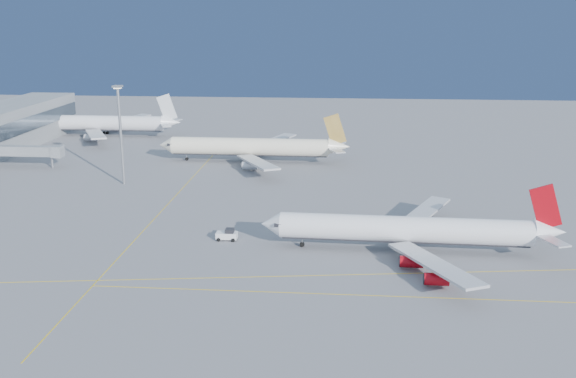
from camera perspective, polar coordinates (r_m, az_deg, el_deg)
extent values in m
plane|color=slate|center=(123.68, 3.13, -6.59)|extent=(500.00, 500.00, 0.00)
cube|color=#3F4C59|center=(230.36, -23.55, 4.76)|extent=(0.40, 107.80, 5.00)
cube|color=gray|center=(214.73, -22.49, 3.15)|extent=(22.00, 3.00, 3.00)
cylinder|color=gray|center=(211.31, -20.25, 2.47)|extent=(0.70, 0.70, 5.20)
cube|color=gray|center=(209.95, -19.82, 3.15)|extent=(3.20, 3.60, 3.40)
cube|color=#DEB40C|center=(110.80, 5.53, -9.34)|extent=(90.00, 0.18, 0.02)
cube|color=#DEB40C|center=(118.13, 3.04, -7.67)|extent=(118.86, 16.88, 0.02)
cube|color=#DEB40C|center=(157.81, -11.22, -1.98)|extent=(0.18, 140.00, 0.02)
cylinder|color=white|center=(130.17, 10.28, -3.52)|extent=(49.94, 6.77, 5.16)
cone|color=white|center=(131.06, -1.53, -3.14)|extent=(4.17, 5.28, 5.16)
cone|color=white|center=(134.89, 22.26, -3.54)|extent=(6.38, 5.10, 4.90)
cube|color=black|center=(130.68, -0.80, -2.95)|extent=(1.58, 4.94, 0.62)
cube|color=#B7B7BC|center=(117.56, 12.86, -6.49)|extent=(14.73, 25.40, 0.49)
cube|color=#B7B7BC|center=(144.67, 11.70, -2.27)|extent=(16.10, 24.94, 0.49)
cube|color=#9B060F|center=(133.10, 21.92, -1.50)|extent=(6.85, 0.62, 9.41)
cylinder|color=gray|center=(131.37, 1.27, -4.53)|extent=(0.21, 0.21, 2.05)
cylinder|color=black|center=(131.72, 1.27, -4.95)|extent=(1.00, 0.65, 0.98)
cylinder|color=gray|center=(127.85, 10.70, -5.38)|extent=(0.28, 0.28, 2.05)
cylinder|color=black|center=(128.21, 10.68, -5.80)|extent=(1.00, 0.83, 0.98)
cylinder|color=gray|center=(134.69, 10.50, -4.29)|extent=(0.28, 0.28, 2.05)
cylinder|color=black|center=(135.03, 10.48, -4.70)|extent=(1.00, 0.83, 0.98)
cylinder|color=#9B060F|center=(122.11, 10.91, -6.38)|extent=(4.34, 2.36, 2.22)
cylinder|color=#9B060F|center=(115.36, 13.06, -7.83)|extent=(4.34, 2.36, 2.22)
cylinder|color=#9B060F|center=(140.48, 10.36, -3.44)|extent=(4.34, 2.36, 2.22)
cylinder|color=#9B060F|center=(148.13, 11.64, -2.52)|extent=(4.34, 2.36, 2.22)
cylinder|color=silver|center=(206.27, -3.43, 3.78)|extent=(50.61, 6.11, 5.54)
cone|color=silver|center=(212.15, -10.78, 3.86)|extent=(4.44, 5.59, 5.54)
cone|color=silver|center=(203.79, 4.58, 3.79)|extent=(6.86, 5.34, 5.26)
cube|color=black|center=(211.53, -10.31, 4.01)|extent=(1.61, 5.28, 0.68)
cube|color=#B7B7BC|center=(191.14, -2.72, 2.40)|extent=(16.18, 26.74, 0.53)
cube|color=#B7B7BC|center=(220.76, -1.62, 4.16)|extent=(16.68, 26.57, 0.53)
cube|color=#B58F43|center=(202.81, 4.20, 5.30)|extent=(7.48, 0.52, 10.29)
cylinder|color=gray|center=(211.08, -8.99, 2.95)|extent=(0.23, 0.23, 2.24)
cylinder|color=black|center=(211.32, -8.98, 2.66)|extent=(1.08, 0.69, 1.07)
cylinder|color=gray|center=(203.01, -3.31, 2.63)|extent=(0.31, 0.31, 2.24)
cylinder|color=black|center=(203.26, -3.31, 2.32)|extent=(1.08, 0.89, 1.07)
cylinder|color=gray|center=(210.62, -2.99, 3.10)|extent=(0.31, 0.31, 2.24)
cylinder|color=black|center=(210.86, -2.99, 2.80)|extent=(1.08, 0.89, 1.07)
cylinder|color=#B7B7BC|center=(194.58, -3.42, 2.07)|extent=(4.69, 2.48, 2.43)
cylinder|color=#B7B7BC|center=(218.83, -2.42, 3.57)|extent=(4.69, 2.48, 2.43)
cylinder|color=white|center=(261.30, -16.50, 5.66)|extent=(50.97, 5.84, 5.71)
cone|color=white|center=(272.57, -21.96, 5.56)|extent=(4.60, 5.72, 5.71)
cone|color=white|center=(252.14, -10.31, 5.86)|extent=(7.15, 5.44, 5.42)
cube|color=black|center=(271.61, -21.61, 5.70)|extent=(1.64, 5.43, 0.71)
cube|color=#B7B7BC|center=(245.67, -16.74, 4.69)|extent=(16.72, 27.05, 0.56)
cube|color=#B7B7BC|center=(274.25, -14.41, 5.91)|extent=(16.84, 27.02, 0.56)
cube|color=silver|center=(251.70, -10.71, 7.12)|extent=(7.84, 0.48, 10.78)
cylinder|color=gray|center=(270.12, -20.59, 4.87)|extent=(0.24, 0.24, 2.34)
cylinder|color=black|center=(270.31, -20.57, 4.62)|extent=(1.12, 0.72, 1.12)
cylinder|color=gray|center=(257.76, -16.55, 4.75)|extent=(0.33, 0.33, 2.34)
cylinder|color=black|center=(257.96, -16.53, 4.50)|extent=(1.12, 0.92, 1.12)
cylinder|color=gray|center=(265.24, -15.92, 5.08)|extent=(0.33, 0.33, 2.34)
cylinder|color=black|center=(265.44, -15.90, 4.83)|extent=(1.12, 0.92, 1.12)
cylinder|color=#B7B7BC|center=(249.58, -17.09, 4.38)|extent=(4.90, 2.56, 2.55)
cylinder|color=#B7B7BC|center=(272.96, -15.14, 5.41)|extent=(4.90, 2.56, 2.55)
cube|color=white|center=(136.05, -5.47, -4.12)|extent=(4.44, 2.27, 1.32)
cube|color=black|center=(135.61, -5.20, -3.74)|extent=(1.79, 1.90, 0.99)
cylinder|color=black|center=(135.49, -6.20, -4.50)|extent=(0.78, 0.40, 0.77)
cylinder|color=black|center=(137.62, -6.00, -4.18)|extent=(0.78, 0.40, 0.77)
cylinder|color=black|center=(134.91, -4.91, -4.55)|extent=(0.78, 0.40, 0.77)
cylinder|color=black|center=(137.05, -4.74, -4.23)|extent=(0.78, 0.40, 0.77)
cylinder|color=gray|center=(182.78, -14.63, 4.53)|extent=(0.76, 0.76, 27.02)
cube|color=gray|center=(180.85, -14.92, 8.81)|extent=(2.38, 2.38, 0.54)
cube|color=white|center=(180.89, -14.91, 8.67)|extent=(1.73, 1.73, 0.27)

